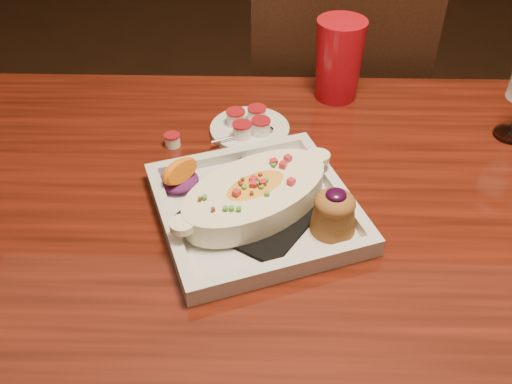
{
  "coord_description": "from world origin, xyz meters",
  "views": [
    {
      "loc": [
        -0.16,
        -0.65,
        1.35
      ],
      "look_at": [
        -0.18,
        0.04,
        0.77
      ],
      "focal_mm": 40.0,
      "sensor_mm": 36.0,
      "label": 1
    }
  ],
  "objects_px": {
    "red_tumbler": "(339,60)",
    "saucer": "(249,127)",
    "chair_far": "(329,126)",
    "table": "(364,264)",
    "plate": "(260,201)"
  },
  "relations": [
    {
      "from": "table",
      "to": "red_tumbler",
      "type": "xyz_separation_m",
      "value": [
        -0.03,
        0.37,
        0.18
      ]
    },
    {
      "from": "chair_far",
      "to": "saucer",
      "type": "distance_m",
      "value": 0.51
    },
    {
      "from": "table",
      "to": "saucer",
      "type": "height_order",
      "value": "saucer"
    },
    {
      "from": "saucer",
      "to": "red_tumbler",
      "type": "height_order",
      "value": "red_tumbler"
    },
    {
      "from": "saucer",
      "to": "plate",
      "type": "bearing_deg",
      "value": -83.63
    },
    {
      "from": "red_tumbler",
      "to": "saucer",
      "type": "bearing_deg",
      "value": -141.2
    },
    {
      "from": "saucer",
      "to": "red_tumbler",
      "type": "relative_size",
      "value": 0.92
    },
    {
      "from": "table",
      "to": "plate",
      "type": "bearing_deg",
      "value": 177.42
    },
    {
      "from": "chair_far",
      "to": "saucer",
      "type": "relative_size",
      "value": 6.32
    },
    {
      "from": "red_tumbler",
      "to": "table",
      "type": "bearing_deg",
      "value": -86.1
    },
    {
      "from": "plate",
      "to": "red_tumbler",
      "type": "bearing_deg",
      "value": 47.73
    },
    {
      "from": "plate",
      "to": "chair_far",
      "type": "bearing_deg",
      "value": 54.11
    },
    {
      "from": "plate",
      "to": "saucer",
      "type": "relative_size",
      "value": 2.51
    },
    {
      "from": "plate",
      "to": "saucer",
      "type": "height_order",
      "value": "plate"
    },
    {
      "from": "saucer",
      "to": "table",
      "type": "bearing_deg",
      "value": -50.13
    }
  ]
}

